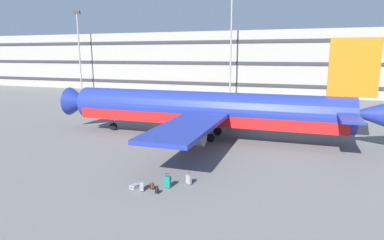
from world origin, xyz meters
The scene contains 11 objects.
ground_plane centered at (0.00, 0.00, 0.00)m, with size 600.00×600.00×0.00m, color slate.
terminal_structure centered at (0.00, 49.40, 7.18)m, with size 169.93×20.97×14.35m.
airliner centered at (4.87, -1.59, 3.13)m, with size 36.33×29.21×10.63m.
light_mast_far_left centered at (-39.62, 34.68, 11.43)m, with size 1.80×0.50×19.56m.
light_mast_left centered at (-0.89, 34.68, 14.62)m, with size 1.80×0.50×25.75m.
suitcase_purple centered at (7.53, -14.94, 0.38)m, with size 0.45×0.36×0.85m.
suitcase_large centered at (6.36, -15.98, 0.44)m, with size 0.45×0.31×1.06m.
suitcase_laid_flat centered at (4.21, -16.79, 0.13)m, with size 0.57×0.72×0.25m.
suitcase_silver centered at (4.88, -17.06, 0.36)m, with size 0.44×0.51×0.85m.
backpack_navy centered at (5.51, -16.61, 0.25)m, with size 0.31×0.37×0.56m.
backpack_small centered at (6.08, -17.10, 0.21)m, with size 0.34×0.31×0.49m.
Camera 1 is at (15.12, -35.84, 9.08)m, focal length 30.98 mm.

